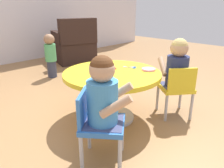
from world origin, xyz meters
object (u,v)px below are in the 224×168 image
at_px(craft_scissors, 132,67).
at_px(toddler_standing, 51,55).
at_px(seated_child_left, 103,93).
at_px(child_chair_left, 98,123).
at_px(child_chair_right, 177,88).
at_px(seated_child_right, 177,65).
at_px(armchair_dark, 75,46).
at_px(craft_table, 112,83).
at_px(rolling_pin, 95,76).

bearing_deg(craft_scissors, toddler_standing, 88.54).
xyz_separation_m(seated_child_left, toddler_standing, (0.78, 2.02, -0.17)).
relative_size(child_chair_left, child_chair_right, 1.00).
xyz_separation_m(seated_child_right, armchair_dark, (0.62, 2.54, -0.22)).
height_order(toddler_standing, craft_scissors, toddler_standing).
bearing_deg(toddler_standing, seated_child_right, -83.68).
bearing_deg(child_chair_left, child_chair_right, -2.71).
bearing_deg(child_chair_right, child_chair_left, 177.29).
bearing_deg(craft_scissors, seated_child_right, -53.43).
bearing_deg(child_chair_right, craft_table, 138.80).
relative_size(child_chair_right, rolling_pin, 2.87).
relative_size(child_chair_right, toddler_standing, 0.80).
height_order(seated_child_right, armchair_dark, armchair_dark).
relative_size(armchair_dark, toddler_standing, 1.33).
relative_size(craft_table, armchair_dark, 1.04).
bearing_deg(armchair_dark, seated_child_left, -122.49).
height_order(seated_child_left, rolling_pin, seated_child_left).
distance_m(craft_table, seated_child_right, 0.66).
height_order(child_chair_right, toddler_standing, toddler_standing).
distance_m(seated_child_right, armchair_dark, 2.63).
bearing_deg(craft_scissors, child_chair_left, -156.14).
height_order(child_chair_left, rolling_pin, same).
relative_size(child_chair_left, armchair_dark, 0.60).
height_order(seated_child_left, craft_scissors, seated_child_left).
bearing_deg(rolling_pin, seated_child_right, -24.34).
height_order(child_chair_left, craft_scissors, child_chair_left).
distance_m(seated_child_right, toddler_standing, 2.02).
height_order(craft_table, child_chair_left, child_chair_left).
height_order(craft_table, child_chair_right, child_chair_right).
bearing_deg(craft_table, craft_scissors, -8.60).
bearing_deg(seated_child_right, child_chair_right, -128.11).
height_order(seated_child_right, toddler_standing, seated_child_right).
xyz_separation_m(seated_child_left, child_chair_right, (0.98, -0.02, -0.23)).
bearing_deg(seated_child_right, craft_scissors, 126.57).
distance_m(rolling_pin, craft_scissors, 0.50).
relative_size(seated_child_right, rolling_pin, 2.73).
distance_m(seated_child_right, rolling_pin, 0.84).
height_order(child_chair_left, toddler_standing, toddler_standing).
bearing_deg(toddler_standing, rolling_pin, -108.05).
relative_size(child_chair_left, craft_scissors, 3.80).
xyz_separation_m(rolling_pin, craft_scissors, (0.50, 0.01, -0.02)).
relative_size(seated_child_right, craft_scissors, 3.62).
relative_size(armchair_dark, craft_scissors, 6.32).
relative_size(seated_child_left, craft_scissors, 3.62).
bearing_deg(child_chair_left, toddler_standing, 67.84).
height_order(rolling_pin, craft_scissors, rolling_pin).
bearing_deg(seated_child_left, toddler_standing, 68.76).
distance_m(child_chair_left, seated_child_right, 1.06).
distance_m(child_chair_left, armchair_dark, 3.02).
bearing_deg(seated_child_right, rolling_pin, 155.66).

